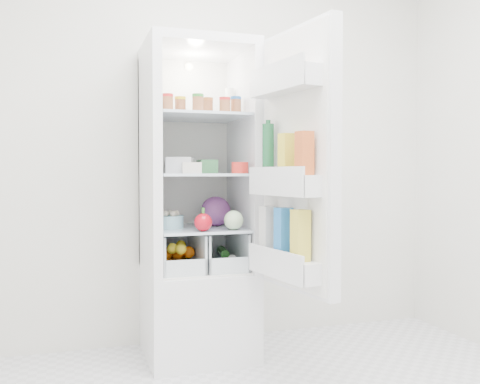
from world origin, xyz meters
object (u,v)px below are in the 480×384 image
object	(u,v)px
fridge_door	(294,166)
mushroom_bowl	(170,222)
refrigerator	(196,240)
red_cabbage	(216,211)

from	to	relation	value
fridge_door	mushroom_bowl	bearing A→B (deg)	32.82
refrigerator	red_cabbage	bearing A→B (deg)	-12.14
refrigerator	fridge_door	xyz separation A→B (m)	(0.35, -0.63, 0.43)
refrigerator	mushroom_bowl	size ratio (longest dim) A/B	11.75
red_cabbage	fridge_door	size ratio (longest dim) A/B	0.13
refrigerator	red_cabbage	distance (m)	0.21
red_cabbage	fridge_door	world-z (taller)	fridge_door
mushroom_bowl	fridge_door	size ratio (longest dim) A/B	0.12
red_cabbage	mushroom_bowl	bearing A→B (deg)	-172.39
fridge_door	red_cabbage	bearing A→B (deg)	11.94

